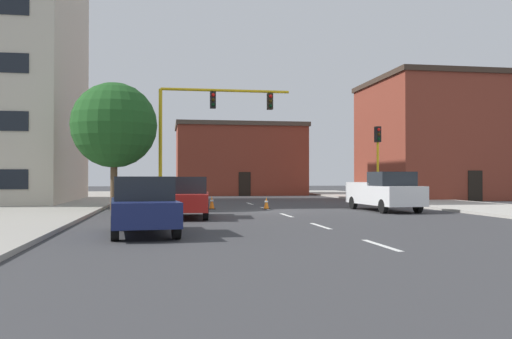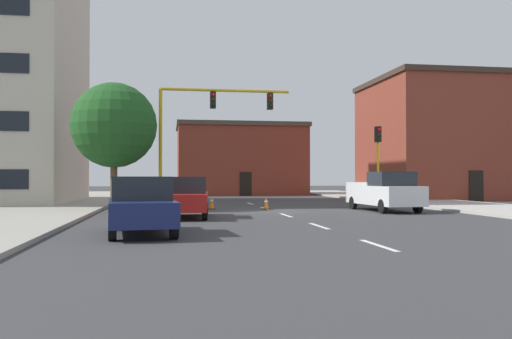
% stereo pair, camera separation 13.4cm
% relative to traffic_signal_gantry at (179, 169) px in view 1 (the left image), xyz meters
% --- Properties ---
extents(ground_plane, '(160.00, 160.00, 0.00)m').
position_rel_traffic_signal_gantry_xyz_m(ground_plane, '(4.67, -4.28, -2.20)').
color(ground_plane, '#38383A').
extents(sidewalk_left, '(6.00, 56.00, 0.14)m').
position_rel_traffic_signal_gantry_xyz_m(sidewalk_left, '(-6.99, 3.72, -2.13)').
color(sidewalk_left, '#9E998E').
rests_on(sidewalk_left, ground_plane).
extents(sidewalk_right, '(6.00, 56.00, 0.14)m').
position_rel_traffic_signal_gantry_xyz_m(sidewalk_right, '(16.34, 3.72, -2.13)').
color(sidewalk_right, '#B2ADA3').
rests_on(sidewalk_right, ground_plane).
extents(lane_stripe_seg_0, '(0.16, 2.40, 0.01)m').
position_rel_traffic_signal_gantry_xyz_m(lane_stripe_seg_0, '(4.67, -18.28, -2.20)').
color(lane_stripe_seg_0, silver).
rests_on(lane_stripe_seg_0, ground_plane).
extents(lane_stripe_seg_1, '(0.16, 2.40, 0.01)m').
position_rel_traffic_signal_gantry_xyz_m(lane_stripe_seg_1, '(4.67, -12.78, -2.20)').
color(lane_stripe_seg_1, silver).
rests_on(lane_stripe_seg_1, ground_plane).
extents(lane_stripe_seg_2, '(0.16, 2.40, 0.01)m').
position_rel_traffic_signal_gantry_xyz_m(lane_stripe_seg_2, '(4.67, -7.28, -2.20)').
color(lane_stripe_seg_2, silver).
rests_on(lane_stripe_seg_2, ground_plane).
extents(lane_stripe_seg_3, '(0.16, 2.40, 0.01)m').
position_rel_traffic_signal_gantry_xyz_m(lane_stripe_seg_3, '(4.67, -1.78, -2.20)').
color(lane_stripe_seg_3, silver).
rests_on(lane_stripe_seg_3, ground_plane).
extents(lane_stripe_seg_4, '(0.16, 2.40, 0.01)m').
position_rel_traffic_signal_gantry_xyz_m(lane_stripe_seg_4, '(4.67, 3.72, -2.20)').
color(lane_stripe_seg_4, silver).
rests_on(lane_stripe_seg_4, ground_plane).
extents(building_brick_center, '(12.50, 8.08, 6.92)m').
position_rel_traffic_signal_gantry_xyz_m(building_brick_center, '(6.40, 22.03, 1.27)').
color(building_brick_center, brown).
rests_on(building_brick_center, ground_plane).
extents(building_row_right, '(10.84, 10.92, 9.64)m').
position_rel_traffic_signal_gantry_xyz_m(building_row_right, '(21.10, 9.83, 2.63)').
color(building_row_right, brown).
rests_on(building_row_right, ground_plane).
extents(traffic_signal_gantry, '(8.35, 1.20, 6.83)m').
position_rel_traffic_signal_gantry_xyz_m(traffic_signal_gantry, '(0.00, 0.00, 0.00)').
color(traffic_signal_gantry, yellow).
rests_on(traffic_signal_gantry, ground_plane).
extents(traffic_light_pole_right, '(0.32, 0.47, 4.80)m').
position_rel_traffic_signal_gantry_xyz_m(traffic_light_pole_right, '(11.97, 0.02, 1.33)').
color(traffic_light_pole_right, yellow).
rests_on(traffic_light_pole_right, ground_plane).
extents(tree_left_near, '(4.47, 4.47, 6.69)m').
position_rel_traffic_signal_gantry_xyz_m(tree_left_near, '(-3.41, -1.98, 2.24)').
color(tree_left_near, brown).
rests_on(tree_left_near, ground_plane).
extents(pickup_truck_white, '(2.27, 5.49, 1.99)m').
position_rel_traffic_signal_gantry_xyz_m(pickup_truck_white, '(10.26, -5.06, -1.23)').
color(pickup_truck_white, white).
rests_on(pickup_truck_white, ground_plane).
extents(sedan_navy_near_left, '(2.26, 4.65, 1.74)m').
position_rel_traffic_signal_gantry_xyz_m(sedan_navy_near_left, '(-1.38, -14.60, -1.31)').
color(sedan_navy_near_left, navy).
rests_on(sedan_navy_near_left, ground_plane).
extents(sedan_red_mid_left, '(2.19, 4.63, 1.74)m').
position_rel_traffic_signal_gantry_xyz_m(sedan_red_mid_left, '(0.16, -8.01, -1.31)').
color(sedan_red_mid_left, '#B21E19').
rests_on(sedan_red_mid_left, ground_plane).
extents(traffic_cone_roadside_a, '(0.36, 0.36, 0.72)m').
position_rel_traffic_signal_gantry_xyz_m(traffic_cone_roadside_a, '(1.73, -1.97, -1.85)').
color(traffic_cone_roadside_a, black).
rests_on(traffic_cone_roadside_a, ground_plane).
extents(traffic_cone_roadside_b, '(0.36, 0.36, 0.64)m').
position_rel_traffic_signal_gantry_xyz_m(traffic_cone_roadside_b, '(4.63, -2.51, -1.89)').
color(traffic_cone_roadside_b, black).
rests_on(traffic_cone_roadside_b, ground_plane).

